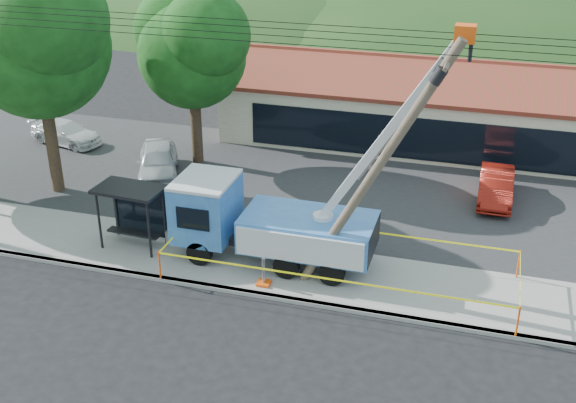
{
  "coord_description": "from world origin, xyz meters",
  "views": [
    {
      "loc": [
        7.08,
        -18.63,
        14.28
      ],
      "look_at": [
        0.15,
        5.0,
        2.49
      ],
      "focal_mm": 45.0,
      "sensor_mm": 36.0,
      "label": 1
    }
  ],
  "objects_px": {
    "car_white": "(68,145)",
    "leaning_pole": "(383,159)",
    "utility_truck": "(268,220)",
    "bus_shelter": "(133,202)",
    "car_red": "(494,202)",
    "car_silver": "(159,178)"
  },
  "relations": [
    {
      "from": "car_red",
      "to": "leaning_pole",
      "type": "bearing_deg",
      "value": -113.33
    },
    {
      "from": "car_red",
      "to": "car_white",
      "type": "height_order",
      "value": "car_red"
    },
    {
      "from": "bus_shelter",
      "to": "car_silver",
      "type": "bearing_deg",
      "value": 111.81
    },
    {
      "from": "car_silver",
      "to": "car_red",
      "type": "height_order",
      "value": "car_silver"
    },
    {
      "from": "bus_shelter",
      "to": "car_silver",
      "type": "distance_m",
      "value": 7.19
    },
    {
      "from": "car_red",
      "to": "car_white",
      "type": "xyz_separation_m",
      "value": [
        -22.72,
        0.91,
        0.0
      ]
    },
    {
      "from": "leaning_pole",
      "to": "car_red",
      "type": "height_order",
      "value": "leaning_pole"
    },
    {
      "from": "utility_truck",
      "to": "car_silver",
      "type": "height_order",
      "value": "utility_truck"
    },
    {
      "from": "utility_truck",
      "to": "leaning_pole",
      "type": "distance_m",
      "value": 5.64
    },
    {
      "from": "car_silver",
      "to": "car_red",
      "type": "relative_size",
      "value": 1.1
    },
    {
      "from": "bus_shelter",
      "to": "car_red",
      "type": "distance_m",
      "value": 16.23
    },
    {
      "from": "leaning_pole",
      "to": "utility_truck",
      "type": "bearing_deg",
      "value": 166.82
    },
    {
      "from": "car_red",
      "to": "car_white",
      "type": "distance_m",
      "value": 22.74
    },
    {
      "from": "car_white",
      "to": "leaning_pole",
      "type": "bearing_deg",
      "value": -105.46
    },
    {
      "from": "leaning_pole",
      "to": "car_white",
      "type": "relative_size",
      "value": 2.22
    },
    {
      "from": "car_white",
      "to": "car_silver",
      "type": "bearing_deg",
      "value": -99.41
    },
    {
      "from": "bus_shelter",
      "to": "car_white",
      "type": "height_order",
      "value": "bus_shelter"
    },
    {
      "from": "bus_shelter",
      "to": "car_white",
      "type": "distance_m",
      "value": 13.08
    },
    {
      "from": "bus_shelter",
      "to": "car_red",
      "type": "height_order",
      "value": "bus_shelter"
    },
    {
      "from": "car_silver",
      "to": "leaning_pole",
      "type": "bearing_deg",
      "value": -55.47
    },
    {
      "from": "leaning_pole",
      "to": "car_white",
      "type": "height_order",
      "value": "leaning_pole"
    },
    {
      "from": "leaning_pole",
      "to": "car_white",
      "type": "xyz_separation_m",
      "value": [
        -18.83,
        9.99,
        -5.22
      ]
    }
  ]
}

